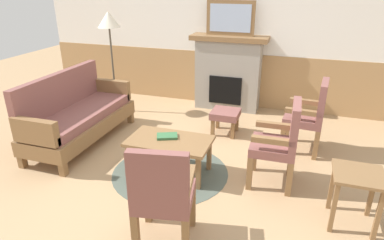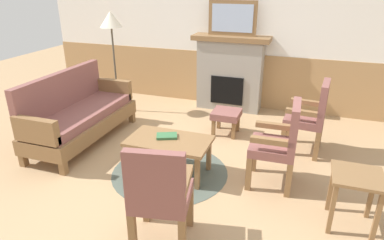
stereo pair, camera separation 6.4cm
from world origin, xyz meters
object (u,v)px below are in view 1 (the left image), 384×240
at_px(fireplace, 228,72).
at_px(framed_picture, 230,18).
at_px(couch, 78,115).
at_px(armchair_by_window_left, 310,113).
at_px(book_on_table, 167,136).
at_px(floor_lamp_by_couch, 109,26).
at_px(footstool, 225,115).
at_px(armchair_front_left, 162,192).
at_px(coffee_table, 170,144).
at_px(side_table, 357,184).
at_px(armchair_near_fireplace, 280,140).

height_order(fireplace, framed_picture, framed_picture).
height_order(couch, armchair_by_window_left, same).
height_order(book_on_table, floor_lamp_by_couch, floor_lamp_by_couch).
relative_size(footstool, floor_lamp_by_couch, 0.24).
xyz_separation_m(fireplace, footstool, (0.22, -1.08, -0.37)).
relative_size(footstool, armchair_by_window_left, 0.41).
relative_size(framed_picture, footstool, 2.00).
height_order(book_on_table, armchair_front_left, armchair_front_left).
bearing_deg(floor_lamp_by_couch, footstool, -9.18).
bearing_deg(couch, framed_picture, 50.03).
height_order(coffee_table, footstool, coffee_table).
xyz_separation_m(fireplace, armchair_by_window_left, (1.38, -1.28, -0.11)).
xyz_separation_m(coffee_table, book_on_table, (-0.05, 0.05, 0.07)).
bearing_deg(side_table, footstool, 134.62).
bearing_deg(armchair_by_window_left, footstool, 170.20).
bearing_deg(armchair_near_fireplace, framed_picture, 116.04).
xyz_separation_m(couch, side_table, (3.48, -0.69, 0.04)).
bearing_deg(footstool, armchair_near_fireplace, -52.66).
xyz_separation_m(framed_picture, floor_lamp_by_couch, (-1.82, -0.75, -0.11)).
distance_m(framed_picture, book_on_table, 2.59).
distance_m(framed_picture, coffee_table, 2.66).
relative_size(fireplace, couch, 0.72).
bearing_deg(armchair_near_fireplace, couch, 175.57).
relative_size(couch, coffee_table, 1.88).
xyz_separation_m(fireplace, armchair_front_left, (0.24, -3.50, -0.11)).
relative_size(side_table, floor_lamp_by_couch, 0.33).
relative_size(couch, book_on_table, 7.56).
bearing_deg(coffee_table, footstool, 74.41).
distance_m(book_on_table, side_table, 2.03).
height_order(framed_picture, book_on_table, framed_picture).
relative_size(couch, floor_lamp_by_couch, 1.07).
bearing_deg(framed_picture, armchair_front_left, -86.04).
distance_m(framed_picture, armchair_by_window_left, 2.14).
bearing_deg(fireplace, armchair_near_fireplace, -63.96).
distance_m(fireplace, floor_lamp_by_couch, 2.12).
bearing_deg(floor_lamp_by_couch, fireplace, 22.47).
height_order(armchair_near_fireplace, armchair_front_left, same).
bearing_deg(armchair_near_fireplace, book_on_table, -174.32).
bearing_deg(floor_lamp_by_couch, framed_picture, 22.48).
distance_m(armchair_near_fireplace, side_table, 0.88).
bearing_deg(armchair_near_fireplace, footstool, 127.34).
height_order(fireplace, floor_lamp_by_couch, floor_lamp_by_couch).
distance_m(fireplace, armchair_by_window_left, 1.88).
height_order(armchair_front_left, floor_lamp_by_couch, floor_lamp_by_couch).
xyz_separation_m(armchair_near_fireplace, floor_lamp_by_couch, (-2.90, 1.46, 0.91)).
distance_m(side_table, floor_lamp_by_couch, 4.24).
relative_size(fireplace, floor_lamp_by_couch, 0.77).
bearing_deg(side_table, armchair_by_window_left, 106.96).
relative_size(book_on_table, floor_lamp_by_couch, 0.14).
xyz_separation_m(couch, armchair_front_left, (1.92, -1.50, 0.14)).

